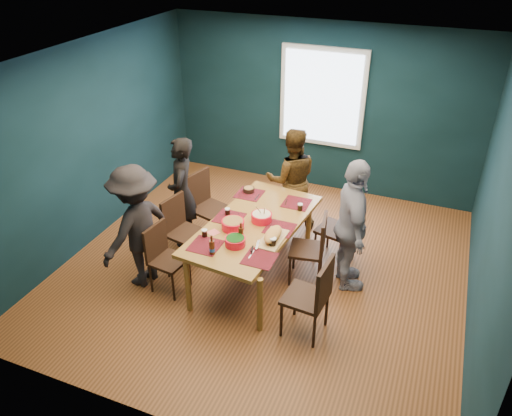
{
  "coord_description": "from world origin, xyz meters",
  "views": [
    {
      "loc": [
        1.85,
        -4.93,
        4.01
      ],
      "look_at": [
        -0.07,
        -0.14,
        0.96
      ],
      "focal_mm": 35.0,
      "sensor_mm": 36.0,
      "label": 1
    }
  ],
  "objects_px": {
    "chair_left_far": "(204,201)",
    "cutting_board": "(273,235)",
    "person_far_left": "(182,192)",
    "bowl_dumpling": "(262,217)",
    "person_back": "(291,180)",
    "chair_right_near": "(314,293)",
    "chair_right_far": "(342,226)",
    "person_near_left": "(137,227)",
    "dining_table": "(254,228)",
    "bowl_salad": "(233,224)",
    "bowl_herbs": "(235,241)",
    "chair_left_near": "(163,253)",
    "person_right": "(352,227)",
    "chair_left_mid": "(180,225)",
    "chair_right_mid": "(314,244)"
  },
  "relations": [
    {
      "from": "chair_right_mid",
      "to": "person_back",
      "type": "distance_m",
      "value": 1.32
    },
    {
      "from": "person_right",
      "to": "person_near_left",
      "type": "xyz_separation_m",
      "value": [
        -2.39,
        -0.88,
        -0.06
      ]
    },
    {
      "from": "person_right",
      "to": "chair_right_mid",
      "type": "bearing_deg",
      "value": 77.23
    },
    {
      "from": "chair_right_far",
      "to": "bowl_dumpling",
      "type": "xyz_separation_m",
      "value": [
        -0.88,
        -0.6,
        0.27
      ]
    },
    {
      "from": "bowl_salad",
      "to": "cutting_board",
      "type": "bearing_deg",
      "value": -5.46
    },
    {
      "from": "person_right",
      "to": "bowl_salad",
      "type": "relative_size",
      "value": 6.19
    },
    {
      "from": "chair_left_near",
      "to": "cutting_board",
      "type": "bearing_deg",
      "value": 24.79
    },
    {
      "from": "chair_left_far",
      "to": "bowl_dumpling",
      "type": "height_order",
      "value": "bowl_dumpling"
    },
    {
      "from": "person_back",
      "to": "person_near_left",
      "type": "relative_size",
      "value": 0.96
    },
    {
      "from": "bowl_dumpling",
      "to": "bowl_herbs",
      "type": "distance_m",
      "value": 0.6
    },
    {
      "from": "chair_right_far",
      "to": "person_near_left",
      "type": "bearing_deg",
      "value": -135.21
    },
    {
      "from": "person_right",
      "to": "chair_left_mid",
      "type": "bearing_deg",
      "value": 75.18
    },
    {
      "from": "chair_right_near",
      "to": "person_far_left",
      "type": "xyz_separation_m",
      "value": [
        -2.17,
        1.09,
        0.21
      ]
    },
    {
      "from": "person_far_left",
      "to": "bowl_dumpling",
      "type": "distance_m",
      "value": 1.28
    },
    {
      "from": "chair_right_far",
      "to": "cutting_board",
      "type": "relative_size",
      "value": 1.59
    },
    {
      "from": "chair_left_near",
      "to": "cutting_board",
      "type": "height_order",
      "value": "cutting_board"
    },
    {
      "from": "chair_left_far",
      "to": "chair_left_mid",
      "type": "distance_m",
      "value": 0.64
    },
    {
      "from": "chair_right_far",
      "to": "chair_left_near",
      "type": "bearing_deg",
      "value": -130.79
    },
    {
      "from": "chair_left_mid",
      "to": "bowl_dumpling",
      "type": "distance_m",
      "value": 1.12
    },
    {
      "from": "chair_right_near",
      "to": "person_far_left",
      "type": "height_order",
      "value": "person_far_left"
    },
    {
      "from": "chair_left_far",
      "to": "bowl_salad",
      "type": "height_order",
      "value": "chair_left_far"
    },
    {
      "from": "chair_right_mid",
      "to": "person_near_left",
      "type": "xyz_separation_m",
      "value": [
        -1.98,
        -0.8,
        0.26
      ]
    },
    {
      "from": "bowl_herbs",
      "to": "person_near_left",
      "type": "bearing_deg",
      "value": -173.87
    },
    {
      "from": "person_near_left",
      "to": "bowl_dumpling",
      "type": "distance_m",
      "value": 1.5
    },
    {
      "from": "dining_table",
      "to": "person_right",
      "type": "relative_size",
      "value": 1.24
    },
    {
      "from": "chair_right_near",
      "to": "dining_table",
      "type": "bearing_deg",
      "value": 147.72
    },
    {
      "from": "chair_left_far",
      "to": "chair_right_far",
      "type": "distance_m",
      "value": 1.93
    },
    {
      "from": "person_right",
      "to": "person_near_left",
      "type": "height_order",
      "value": "person_right"
    },
    {
      "from": "dining_table",
      "to": "bowl_herbs",
      "type": "relative_size",
      "value": 8.91
    },
    {
      "from": "chair_left_near",
      "to": "person_near_left",
      "type": "xyz_separation_m",
      "value": [
        -0.33,
        0.01,
        0.29
      ]
    },
    {
      "from": "chair_right_far",
      "to": "bowl_dumpling",
      "type": "distance_m",
      "value": 1.1
    },
    {
      "from": "dining_table",
      "to": "bowl_salad",
      "type": "bearing_deg",
      "value": -126.49
    },
    {
      "from": "chair_right_mid",
      "to": "bowl_dumpling",
      "type": "distance_m",
      "value": 0.73
    },
    {
      "from": "bowl_dumpling",
      "to": "cutting_board",
      "type": "xyz_separation_m",
      "value": [
        0.27,
        -0.33,
        0.0
      ]
    },
    {
      "from": "chair_left_far",
      "to": "cutting_board",
      "type": "distance_m",
      "value": 1.56
    },
    {
      "from": "chair_right_near",
      "to": "cutting_board",
      "type": "bearing_deg",
      "value": 147.58
    },
    {
      "from": "chair_left_far",
      "to": "chair_right_far",
      "type": "xyz_separation_m",
      "value": [
        1.92,
        0.11,
        -0.02
      ]
    },
    {
      "from": "bowl_herbs",
      "to": "chair_left_far",
      "type": "bearing_deg",
      "value": 131.53
    },
    {
      "from": "chair_left_mid",
      "to": "chair_right_mid",
      "type": "xyz_separation_m",
      "value": [
        1.73,
        0.24,
        -0.0
      ]
    },
    {
      "from": "chair_left_mid",
      "to": "chair_right_mid",
      "type": "distance_m",
      "value": 1.75
    },
    {
      "from": "chair_right_far",
      "to": "person_near_left",
      "type": "distance_m",
      "value": 2.58
    },
    {
      "from": "person_right",
      "to": "chair_right_far",
      "type": "bearing_deg",
      "value": 0.81
    },
    {
      "from": "dining_table",
      "to": "chair_right_near",
      "type": "bearing_deg",
      "value": -31.59
    },
    {
      "from": "person_far_left",
      "to": "person_back",
      "type": "bearing_deg",
      "value": 105.21
    },
    {
      "from": "person_back",
      "to": "chair_right_near",
      "type": "bearing_deg",
      "value": 90.37
    },
    {
      "from": "chair_left_far",
      "to": "bowl_herbs",
      "type": "relative_size",
      "value": 4.16
    },
    {
      "from": "chair_left_far",
      "to": "person_back",
      "type": "bearing_deg",
      "value": 50.58
    },
    {
      "from": "dining_table",
      "to": "chair_right_far",
      "type": "xyz_separation_m",
      "value": [
        0.95,
        0.68,
        -0.14
      ]
    },
    {
      "from": "person_far_left",
      "to": "person_near_left",
      "type": "height_order",
      "value": "person_near_left"
    },
    {
      "from": "chair_right_far",
      "to": "person_far_left",
      "type": "bearing_deg",
      "value": -157.08
    }
  ]
}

